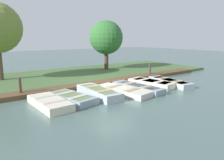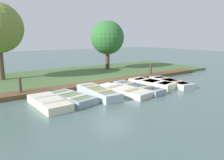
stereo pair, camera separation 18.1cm
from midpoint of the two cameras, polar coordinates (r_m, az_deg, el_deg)
ground_plane at (r=13.65m, az=-0.56°, el=-2.17°), size 80.00×80.00×0.00m
shore_bank at (r=17.85m, az=-10.01°, el=1.14°), size 8.00×24.00×0.17m
dock_walkway at (r=14.59m, az=-3.33°, el=-0.81°), size 1.05×18.88×0.24m
rowboat_0 at (r=10.53m, az=-16.45°, el=-5.70°), size 2.81×1.26×0.38m
rowboat_1 at (r=11.13m, az=-10.87°, el=-4.59°), size 2.89×1.69×0.35m
rowboat_2 at (r=11.84m, az=-4.04°, el=-3.21°), size 3.29×1.11×0.44m
rowboat_3 at (r=12.42m, az=2.39°, el=-2.78°), size 3.58×1.82×0.33m
rowboat_4 at (r=13.22m, az=6.31°, el=-1.94°), size 3.54×1.29×0.34m
rowboat_5 at (r=14.42m, az=9.94°, el=-0.82°), size 3.16×1.71×0.39m
rowboat_6 at (r=15.14m, az=14.55°, el=-0.51°), size 3.48×1.46×0.36m
mooring_post_near at (r=12.57m, az=-23.27°, el=-1.72°), size 0.16×0.16×1.09m
mooring_post_far at (r=17.49m, az=9.55°, el=2.50°), size 0.16×0.16×1.09m
park_tree_left at (r=20.40m, az=-1.78°, el=10.97°), size 3.07×3.07×4.62m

